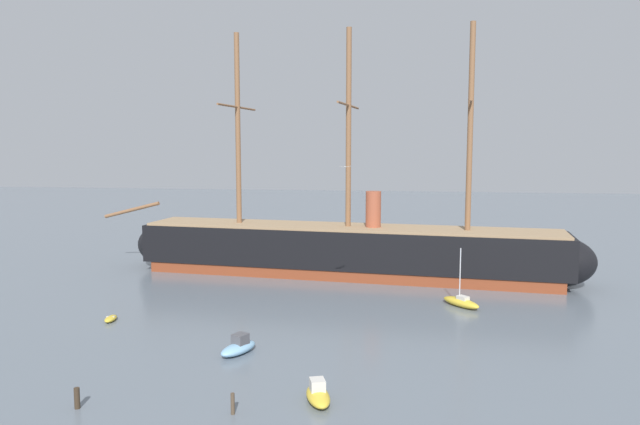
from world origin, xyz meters
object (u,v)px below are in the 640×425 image
Objects in this scene: sailboat_alongside_stern at (461,302)px; motorboat_foreground_right at (318,394)px; sailboat_distant_centre at (348,251)px; dinghy_mid_left at (111,319)px; tall_ship at (348,250)px; motorboat_near_centre at (239,347)px; dinghy_far_right at (545,278)px; seagull_in_flight at (345,167)px; mooring_piling_left_pair at (233,404)px; mooring_piling_nearest at (77,398)px.

motorboat_foreground_right is at bearing -114.08° from sailboat_alongside_stern.
sailboat_distant_centre is (-3.74, 56.07, -0.11)m from motorboat_foreground_right.
tall_ship is at bearing 48.84° from dinghy_mid_left.
motorboat_near_centre is 1.49× the size of dinghy_far_right.
mooring_piling_left_pair is at bearing -102.56° from seagull_in_flight.
tall_ship is 32.15m from motorboat_near_centre.
tall_ship reaches higher than seagull_in_flight.
sailboat_alongside_stern is at bearing -129.16° from dinghy_far_right.
seagull_in_flight reaches higher than motorboat_foreground_right.
dinghy_far_right is (46.92, 25.26, 0.07)m from dinghy_mid_left.
tall_ship is at bearing 72.44° from mooring_piling_nearest.
mooring_piling_nearest reaches higher than dinghy_far_right.
mooring_piling_nearest reaches higher than dinghy_mid_left.
motorboat_near_centre is at bearing -25.06° from dinghy_mid_left.
dinghy_far_right is (11.89, 14.60, -0.21)m from sailboat_alongside_stern.
mooring_piling_nearest is (-13.68, -43.23, -2.83)m from tall_ship.
dinghy_mid_left is at bearing 154.94° from motorboat_near_centre.
tall_ship is 29.35× the size of dinghy_mid_left.
tall_ship is 47.35× the size of mooring_piling_nearest.
motorboat_foreground_right is 47.16m from dinghy_far_right.
mooring_piling_nearest is (-27.45, -29.58, 0.18)m from sailboat_alongside_stern.
mooring_piling_left_pair reaches higher than dinghy_far_right.
sailboat_alongside_stern is at bearing -62.61° from sailboat_distant_centre.
seagull_in_flight is (4.91, 22.05, 14.66)m from mooring_piling_left_pair.
sailboat_distant_centre is (4.31, 47.64, -0.15)m from motorboat_near_centre.
seagull_in_flight is (3.43, -36.67, 14.95)m from sailboat_distant_centre.
dinghy_mid_left is 0.45× the size of sailboat_distant_centre.
motorboat_foreground_right is 0.78× the size of sailboat_distant_centre.
dinghy_far_right is 31.31m from sailboat_distant_centre.
mooring_piling_nearest is (-39.34, -44.17, 0.39)m from dinghy_far_right.
mooring_piling_left_pair is at bearing -75.64° from motorboat_near_centre.
motorboat_near_centre is 2.99× the size of mooring_piling_left_pair.
motorboat_near_centre reaches higher than motorboat_foreground_right.
seagull_in_flight is at bearing -85.13° from tall_ship.
tall_ship is 17.07× the size of motorboat_foreground_right.
tall_ship reaches higher than mooring_piling_left_pair.
dinghy_mid_left is 44.99m from sailboat_distant_centre.
motorboat_near_centre is at bearing 104.36° from mooring_piling_left_pair.
mooring_piling_nearest is 1.00× the size of mooring_piling_left_pair.
mooring_piling_nearest is at bearing -176.19° from mooring_piling_left_pair.
motorboat_near_centre is 26.61m from sailboat_alongside_stern.
sailboat_distant_centre reaches higher than mooring_piling_nearest.
motorboat_near_centre is 2.98× the size of mooring_piling_nearest.
sailboat_alongside_stern reaches higher than mooring_piling_left_pair.
sailboat_distant_centre is 39.75m from seagull_in_flight.
tall_ship is at bearing -177.89° from dinghy_far_right.
tall_ship is 19.62m from sailboat_alongside_stern.
motorboat_near_centre is at bearing 56.91° from mooring_piling_nearest.
sailboat_alongside_stern is (35.03, 10.67, 0.28)m from dinghy_mid_left.
dinghy_far_right is 0.56× the size of sailboat_distant_centre.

